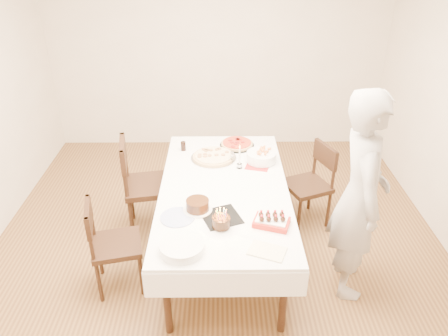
{
  "coord_description": "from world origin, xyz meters",
  "views": [
    {
      "loc": [
        0.02,
        -3.3,
        2.81
      ],
      "look_at": [
        0.06,
        0.02,
        0.95
      ],
      "focal_mm": 35.0,
      "sensor_mm": 36.0,
      "label": 1
    }
  ],
  "objects_px": {
    "person": "(360,197)",
    "cola_glass": "(183,146)",
    "pizza_pepperoni": "(237,144)",
    "birthday_cake": "(221,218)",
    "chair_left_savory": "(150,186)",
    "layer_cake": "(198,205)",
    "dining_table": "(224,221)",
    "pasta_bowl": "(261,157)",
    "pizza_white": "(214,157)",
    "chair_left_dessert": "(117,245)",
    "taper_candle": "(240,156)",
    "strawberry_box": "(272,221)",
    "chair_right_savory": "(307,186)"
  },
  "relations": [
    {
      "from": "dining_table",
      "to": "pasta_bowl",
      "type": "bearing_deg",
      "value": 51.97
    },
    {
      "from": "cola_glass",
      "to": "layer_cake",
      "type": "height_order",
      "value": "layer_cake"
    },
    {
      "from": "pasta_bowl",
      "to": "pizza_white",
      "type": "bearing_deg",
      "value": 171.51
    },
    {
      "from": "pizza_pepperoni",
      "to": "strawberry_box",
      "type": "height_order",
      "value": "strawberry_box"
    },
    {
      "from": "pizza_pepperoni",
      "to": "taper_candle",
      "type": "relative_size",
      "value": 1.44
    },
    {
      "from": "layer_cake",
      "to": "birthday_cake",
      "type": "xyz_separation_m",
      "value": [
        0.19,
        -0.23,
        0.04
      ]
    },
    {
      "from": "taper_candle",
      "to": "pizza_white",
      "type": "bearing_deg",
      "value": 142.06
    },
    {
      "from": "pasta_bowl",
      "to": "strawberry_box",
      "type": "height_order",
      "value": "pasta_bowl"
    },
    {
      "from": "strawberry_box",
      "to": "birthday_cake",
      "type": "bearing_deg",
      "value": -176.1
    },
    {
      "from": "pizza_white",
      "to": "birthday_cake",
      "type": "height_order",
      "value": "birthday_cake"
    },
    {
      "from": "pizza_pepperoni",
      "to": "pizza_white",
      "type": "bearing_deg",
      "value": -130.46
    },
    {
      "from": "chair_left_dessert",
      "to": "taper_candle",
      "type": "xyz_separation_m",
      "value": [
        1.07,
        0.76,
        0.44
      ]
    },
    {
      "from": "person",
      "to": "chair_left_dessert",
      "type": "bearing_deg",
      "value": 95.24
    },
    {
      "from": "dining_table",
      "to": "layer_cake",
      "type": "bearing_deg",
      "value": -121.47
    },
    {
      "from": "chair_left_dessert",
      "to": "pizza_white",
      "type": "relative_size",
      "value": 1.9
    },
    {
      "from": "chair_left_savory",
      "to": "person",
      "type": "bearing_deg",
      "value": 145.34
    },
    {
      "from": "pizza_pepperoni",
      "to": "dining_table",
      "type": "bearing_deg",
      "value": -99.9
    },
    {
      "from": "pizza_pepperoni",
      "to": "chair_left_savory",
      "type": "bearing_deg",
      "value": -154.57
    },
    {
      "from": "person",
      "to": "pizza_pepperoni",
      "type": "bearing_deg",
      "value": 42.23
    },
    {
      "from": "person",
      "to": "pasta_bowl",
      "type": "distance_m",
      "value": 1.14
    },
    {
      "from": "person",
      "to": "cola_glass",
      "type": "height_order",
      "value": "person"
    },
    {
      "from": "pasta_bowl",
      "to": "birthday_cake",
      "type": "xyz_separation_m",
      "value": [
        -0.4,
        -1.07,
        0.03
      ]
    },
    {
      "from": "chair_right_savory",
      "to": "pasta_bowl",
      "type": "bearing_deg",
      "value": 162.17
    },
    {
      "from": "pizza_pepperoni",
      "to": "birthday_cake",
      "type": "distance_m",
      "value": 1.44
    },
    {
      "from": "chair_left_dessert",
      "to": "pizza_pepperoni",
      "type": "relative_size",
      "value": 2.39
    },
    {
      "from": "chair_left_savory",
      "to": "strawberry_box",
      "type": "xyz_separation_m",
      "value": [
        1.11,
        -0.98,
        0.27
      ]
    },
    {
      "from": "dining_table",
      "to": "cola_glass",
      "type": "xyz_separation_m",
      "value": [
        -0.42,
        0.74,
        0.42
      ]
    },
    {
      "from": "chair_left_savory",
      "to": "pizza_white",
      "type": "relative_size",
      "value": 2.27
    },
    {
      "from": "chair_left_savory",
      "to": "chair_left_dessert",
      "type": "xyz_separation_m",
      "value": [
        -0.17,
        -0.82,
        -0.08
      ]
    },
    {
      "from": "dining_table",
      "to": "pasta_bowl",
      "type": "xyz_separation_m",
      "value": [
        0.37,
        0.48,
        0.43
      ]
    },
    {
      "from": "birthday_cake",
      "to": "chair_left_dessert",
      "type": "bearing_deg",
      "value": 168.4
    },
    {
      "from": "dining_table",
      "to": "pizza_pepperoni",
      "type": "distance_m",
      "value": 0.94
    },
    {
      "from": "pizza_pepperoni",
      "to": "person",
      "type": "bearing_deg",
      "value": -53.1
    },
    {
      "from": "chair_right_savory",
      "to": "layer_cake",
      "type": "height_order",
      "value": "chair_right_savory"
    },
    {
      "from": "chair_right_savory",
      "to": "dining_table",
      "type": "bearing_deg",
      "value": -171.38
    },
    {
      "from": "chair_right_savory",
      "to": "pizza_white",
      "type": "relative_size",
      "value": 1.94
    },
    {
      "from": "chair_left_savory",
      "to": "birthday_cake",
      "type": "relative_size",
      "value": 7.11
    },
    {
      "from": "taper_candle",
      "to": "birthday_cake",
      "type": "bearing_deg",
      "value": -100.87
    },
    {
      "from": "dining_table",
      "to": "pizza_pepperoni",
      "type": "bearing_deg",
      "value": 80.1
    },
    {
      "from": "chair_left_savory",
      "to": "layer_cake",
      "type": "bearing_deg",
      "value": 113.73
    },
    {
      "from": "chair_left_dessert",
      "to": "chair_left_savory",
      "type": "bearing_deg",
      "value": -115.05
    },
    {
      "from": "chair_right_savory",
      "to": "birthday_cake",
      "type": "xyz_separation_m",
      "value": [
        -0.89,
        -1.1,
        0.39
      ]
    },
    {
      "from": "chair_right_savory",
      "to": "taper_candle",
      "type": "xyz_separation_m",
      "value": [
        -0.71,
        -0.16,
        0.43
      ]
    },
    {
      "from": "chair_left_dessert",
      "to": "layer_cake",
      "type": "bearing_deg",
      "value": 170.84
    },
    {
      "from": "chair_left_savory",
      "to": "pizza_white",
      "type": "height_order",
      "value": "chair_left_savory"
    },
    {
      "from": "chair_right_savory",
      "to": "layer_cake",
      "type": "xyz_separation_m",
      "value": [
        -1.08,
        -0.87,
        0.36
      ]
    },
    {
      "from": "layer_cake",
      "to": "strawberry_box",
      "type": "bearing_deg",
      "value": -19.17
    },
    {
      "from": "chair_right_savory",
      "to": "birthday_cake",
      "type": "bearing_deg",
      "value": -151.07
    },
    {
      "from": "chair_left_dessert",
      "to": "birthday_cake",
      "type": "height_order",
      "value": "birthday_cake"
    },
    {
      "from": "dining_table",
      "to": "pizza_pepperoni",
      "type": "height_order",
      "value": "pizza_pepperoni"
    }
  ]
}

